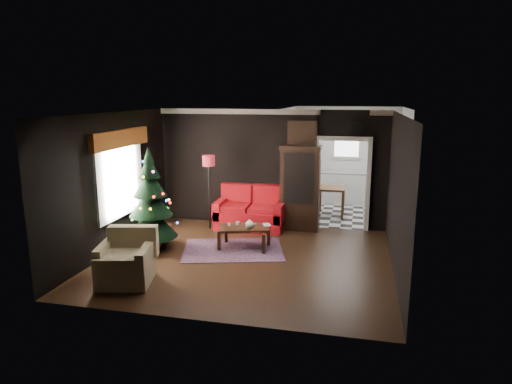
% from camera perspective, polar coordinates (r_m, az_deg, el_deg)
% --- Properties ---
extents(floor, '(5.50, 5.50, 0.00)m').
position_cam_1_polar(floor, '(8.87, -1.30, -8.49)').
color(floor, black).
rests_on(floor, ground).
extents(ceiling, '(5.50, 5.50, 0.00)m').
position_cam_1_polar(ceiling, '(8.31, -1.40, 9.89)').
color(ceiling, white).
rests_on(ceiling, ground).
extents(wall_back, '(5.50, 0.00, 5.50)m').
position_cam_1_polar(wall_back, '(10.88, 1.87, 3.03)').
color(wall_back, black).
rests_on(wall_back, ground).
extents(wall_front, '(5.50, 0.00, 5.50)m').
position_cam_1_polar(wall_front, '(6.16, -7.05, -4.26)').
color(wall_front, black).
rests_on(wall_front, ground).
extents(wall_left, '(0.00, 5.50, 5.50)m').
position_cam_1_polar(wall_left, '(9.52, -17.62, 1.13)').
color(wall_left, black).
rests_on(wall_left, ground).
extents(wall_right, '(0.00, 5.50, 5.50)m').
position_cam_1_polar(wall_right, '(8.26, 17.48, -0.49)').
color(wall_right, black).
rests_on(wall_right, ground).
extents(doorway, '(1.10, 0.10, 2.10)m').
position_cam_1_polar(doorway, '(10.75, 10.79, 0.81)').
color(doorway, silver).
rests_on(doorway, ground).
extents(left_window, '(0.05, 1.60, 1.40)m').
position_cam_1_polar(left_window, '(9.66, -16.84, 1.64)').
color(left_window, white).
rests_on(left_window, wall_left).
extents(valance, '(0.12, 2.10, 0.35)m').
position_cam_1_polar(valance, '(9.51, -16.72, 6.48)').
color(valance, brown).
rests_on(valance, wall_left).
extents(kitchen_floor, '(3.00, 3.00, 0.00)m').
position_cam_1_polar(kitchen_floor, '(12.45, 10.87, -2.59)').
color(kitchen_floor, silver).
rests_on(kitchen_floor, ground).
extents(kitchen_window, '(0.70, 0.06, 0.70)m').
position_cam_1_polar(kitchen_window, '(13.58, 11.39, 5.90)').
color(kitchen_window, white).
rests_on(kitchen_window, ground).
extents(rug, '(2.33, 1.95, 0.01)m').
position_cam_1_polar(rug, '(9.38, -2.91, -7.29)').
color(rug, '#52394A').
rests_on(rug, ground).
extents(loveseat, '(1.70, 0.90, 1.00)m').
position_cam_1_polar(loveseat, '(10.71, -0.72, -2.03)').
color(loveseat, maroon).
rests_on(loveseat, ground).
extents(curio_cabinet, '(0.90, 0.45, 1.90)m').
position_cam_1_polar(curio_cabinet, '(10.62, 5.59, 0.28)').
color(curio_cabinet, black).
rests_on(curio_cabinet, ground).
extents(floor_lamp, '(0.32, 0.32, 1.86)m').
position_cam_1_polar(floor_lamp, '(10.68, -5.92, -0.32)').
color(floor_lamp, black).
rests_on(floor_lamp, ground).
extents(christmas_tree, '(1.21, 1.21, 2.00)m').
position_cam_1_polar(christmas_tree, '(9.41, -13.18, -0.92)').
color(christmas_tree, black).
rests_on(christmas_tree, ground).
extents(armchair, '(1.07, 1.07, 0.91)m').
position_cam_1_polar(armchair, '(7.96, -16.22, -7.92)').
color(armchair, tan).
rests_on(armchair, ground).
extents(coffee_table, '(1.14, 0.86, 0.46)m').
position_cam_1_polar(coffee_table, '(9.41, -1.48, -5.72)').
color(coffee_table, '#311A0C').
rests_on(coffee_table, rug).
extents(teapot, '(0.24, 0.24, 0.19)m').
position_cam_1_polar(teapot, '(9.16, -0.83, -4.12)').
color(teapot, white).
rests_on(teapot, coffee_table).
extents(cup_a, '(0.09, 0.09, 0.07)m').
position_cam_1_polar(cup_a, '(9.47, -2.33, -3.95)').
color(cup_a, white).
rests_on(cup_a, coffee_table).
extents(cup_b, '(0.08, 0.08, 0.06)m').
position_cam_1_polar(cup_b, '(9.41, -3.43, -4.10)').
color(cup_b, silver).
rests_on(cup_b, coffee_table).
extents(book, '(0.14, 0.07, 0.20)m').
position_cam_1_polar(book, '(9.40, 0.94, -3.65)').
color(book, '#8F7B5D').
rests_on(book, coffee_table).
extents(wall_clock, '(0.32, 0.32, 0.06)m').
position_cam_1_polar(wall_clock, '(10.52, 12.44, 7.81)').
color(wall_clock, silver).
rests_on(wall_clock, wall_back).
extents(painting, '(0.62, 0.05, 0.52)m').
position_cam_1_polar(painting, '(10.62, 5.87, 7.36)').
color(painting, '#AC7A3E').
rests_on(painting, wall_back).
extents(kitchen_counter, '(1.80, 0.60, 0.90)m').
position_cam_1_polar(kitchen_counter, '(13.52, 11.14, 0.52)').
color(kitchen_counter, white).
rests_on(kitchen_counter, ground).
extents(kitchen_table, '(0.70, 0.70, 0.75)m').
position_cam_1_polar(kitchen_table, '(12.08, 9.46, -1.17)').
color(kitchen_table, brown).
rests_on(kitchen_table, ground).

